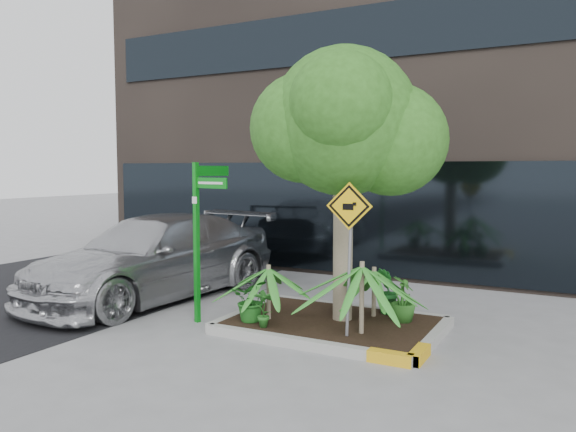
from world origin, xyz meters
The scene contains 14 objects.
ground centered at (0.00, 0.00, 0.00)m, with size 80.00×80.00×0.00m, color gray.
asphalt_road centered at (-6.50, 0.00, 0.01)m, with size 7.00×80.00×0.01m, color black.
planter centered at (0.23, 0.27, 0.10)m, with size 3.35×2.36×0.15m.
tree centered at (0.31, 0.45, 3.27)m, with size 2.99×2.65×4.48m.
palm_front centered at (0.86, -0.15, 1.14)m, with size 1.19×1.19×1.32m.
palm_left centered at (-0.73, -0.11, 0.97)m, with size 0.98×0.98×1.09m.
palm_back centered at (0.70, 0.84, 0.90)m, with size 0.91×0.91×1.01m.
parked_car centered at (-3.80, 0.72, 0.81)m, with size 2.27×5.57×1.62m, color #B6B7BB.
shrub_a centered at (-0.89, -0.35, 0.50)m, with size 0.62×0.62×0.69m, color #1B5C1A.
shrub_b centered at (1.21, 0.75, 0.50)m, with size 0.40×0.40×0.71m, color #255F1C.
shrub_c centered at (-0.55, -0.55, 0.45)m, with size 0.31×0.31×0.59m, color #23631E.
shrub_d centered at (0.86, 1.07, 0.54)m, with size 0.43×0.43×0.78m, color #1C6323.
street_sign_post centered at (-1.90, -0.31, 1.64)m, with size 0.77×0.88×2.65m.
cattle_sign centered at (0.72, -0.31, 1.64)m, with size 0.68×0.23×2.20m.
Camera 1 is at (3.66, -7.74, 2.54)m, focal length 35.00 mm.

